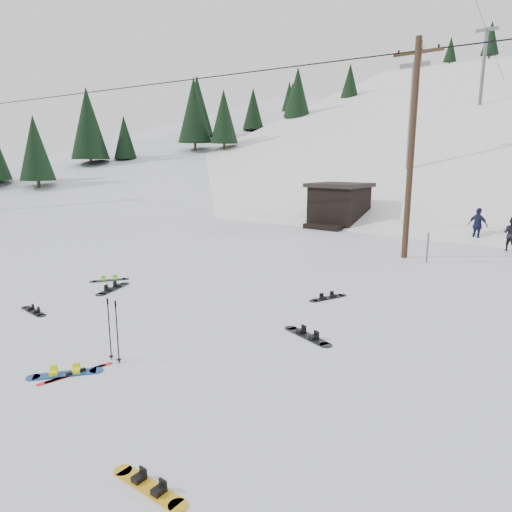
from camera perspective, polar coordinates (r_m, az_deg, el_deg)
The scene contains 20 objects.
ground at distance 11.27m, azimuth -19.95°, elevation -10.55°, with size 200.00×200.00×0.00m, color silver.
ski_slope at distance 63.08m, azimuth 28.89°, elevation -4.49°, with size 60.00×75.00×45.00m, color white.
ridge_left at distance 71.41m, azimuth -1.74°, elevation -0.39°, with size 34.00×85.00×38.00m, color silver.
treeline_left at distance 62.62m, azimuth -5.16°, elevation 8.01°, with size 20.00×64.00×10.00m, color black, non-canonical shape.
utility_pole at distance 20.55m, azimuth 18.86°, elevation 12.70°, with size 2.00×0.26×9.00m.
trail_sign at distance 20.00m, azimuth 20.76°, elevation 2.79°, with size 0.50×0.09×1.85m.
lift_hut at distance 29.89m, azimuth 10.30°, elevation 6.31°, with size 3.40×4.10×2.75m.
lift_tower_near at distance 37.82m, azimuth 18.90°, elevation 16.87°, with size 2.20×0.36×8.00m.
lift_tower_mid at distance 57.73m, azimuth 26.59°, elevation 20.86°, with size 2.20×0.36×8.00m.
hero_snowboard at distance 10.07m, azimuth -22.76°, elevation -13.37°, with size 0.97×1.21×0.10m.
hero_skis at distance 10.01m, azimuth -21.58°, elevation -13.44°, with size 0.35×1.47×0.08m.
ski_poles at distance 10.09m, azimuth -17.42°, elevation -8.82°, with size 0.37×0.10×1.35m.
board_scatter_a at distance 14.31m, azimuth -26.06°, elevation -6.19°, with size 1.30×0.31×0.09m.
board_scatter_b at distance 15.76m, azimuth -17.44°, elevation -3.89°, with size 0.79×1.57×0.12m.
board_scatter_c at distance 16.94m, azimuth -17.85°, elevation -2.86°, with size 0.83×1.19×0.09m.
board_scatter_d at distance 11.20m, azimuth 6.43°, elevation -9.86°, with size 1.53×0.69×0.11m.
board_scatter_e at distance 6.76m, azimuth -13.25°, elevation -26.23°, with size 1.32×0.27×0.09m.
board_scatter_f at distance 14.25m, azimuth 9.00°, elevation -5.16°, with size 0.66×1.34×0.10m.
skier_dark at distance 24.39m, azimuth 29.31°, elevation 2.43°, with size 0.78×0.61×1.61m, color black.
skier_navy at distance 26.11m, azimuth 25.99°, elevation 3.48°, with size 1.05×0.44×1.79m, color #171B3B.
Camera 1 is at (9.03, -5.31, 4.16)m, focal length 32.00 mm.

